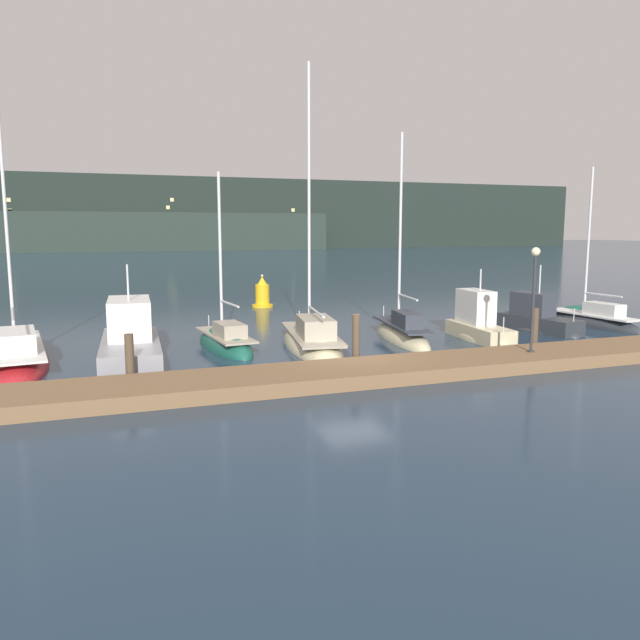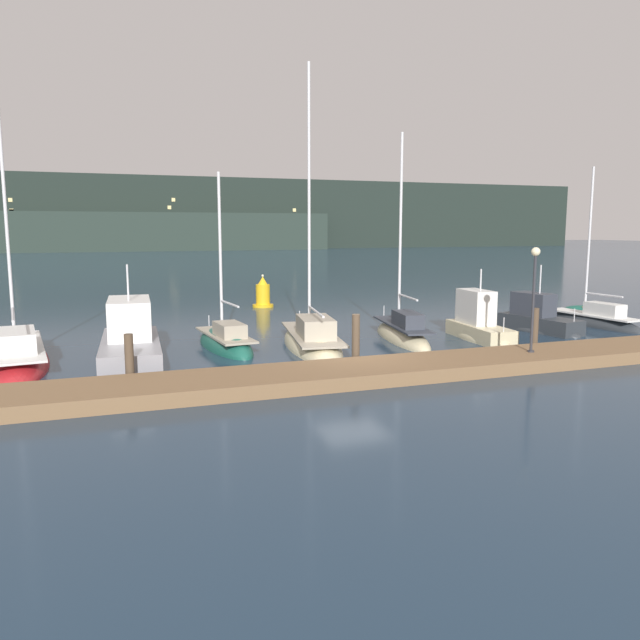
{
  "view_description": "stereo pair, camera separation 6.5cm",
  "coord_description": "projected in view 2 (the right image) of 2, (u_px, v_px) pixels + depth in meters",
  "views": [
    {
      "loc": [
        -8.68,
        -20.31,
        4.93
      ],
      "look_at": [
        0.0,
        3.53,
        1.2
      ],
      "focal_mm": 35.0,
      "sensor_mm": 36.0,
      "label": 1
    },
    {
      "loc": [
        -8.62,
        -20.33,
        4.93
      ],
      "look_at": [
        0.0,
        3.53,
        1.2
      ],
      "focal_mm": 35.0,
      "sensor_mm": 36.0,
      "label": 2
    }
  ],
  "objects": [
    {
      "name": "sailboat_berth_2",
      "position": [
        16.0,
        359.0,
        22.98
      ],
      "size": [
        3.13,
        8.32,
        11.81
      ],
      "color": "red",
      "rests_on": "ground"
    },
    {
      "name": "sailboat_berth_6",
      "position": [
        402.0,
        337.0,
        27.8
      ],
      "size": [
        2.5,
        6.58,
        9.77
      ],
      "color": "beige",
      "rests_on": "ground"
    },
    {
      "name": "motorboat_berth_7",
      "position": [
        479.0,
        331.0,
        27.95
      ],
      "size": [
        1.82,
        4.67,
        3.84
      ],
      "color": "beige",
      "rests_on": "ground"
    },
    {
      "name": "mooring_pile_2",
      "position": [
        356.0,
        341.0,
        22.19
      ],
      "size": [
        0.28,
        0.28,
        1.92
      ],
      "primitive_type": "cylinder",
      "color": "#4C3D2D",
      "rests_on": "ground"
    },
    {
      "name": "sailboat_berth_4",
      "position": [
        226.0,
        346.0,
        25.93
      ],
      "size": [
        2.1,
        5.66,
        7.98
      ],
      "color": "#195647",
      "rests_on": "ground"
    },
    {
      "name": "channel_buoy",
      "position": [
        263.0,
        295.0,
        39.44
      ],
      "size": [
        1.32,
        1.32,
        2.06
      ],
      "color": "gold",
      "rests_on": "ground"
    },
    {
      "name": "motorboat_berth_3",
      "position": [
        131.0,
        349.0,
        23.29
      ],
      "size": [
        2.65,
        7.18,
        4.14
      ],
      "color": "gray",
      "rests_on": "ground"
    },
    {
      "name": "hillside_backdrop",
      "position": [
        111.0,
        216.0,
        143.67
      ],
      "size": [
        240.0,
        23.0,
        16.83
      ],
      "color": "#1E2823",
      "rests_on": "ground"
    },
    {
      "name": "dock_lamppost",
      "position": [
        534.0,
        282.0,
        22.45
      ],
      "size": [
        0.32,
        0.32,
        3.82
      ],
      "color": "#2D2D33",
      "rests_on": "dock"
    },
    {
      "name": "mooring_pile_3",
      "position": [
        535.0,
        331.0,
        24.8
      ],
      "size": [
        0.28,
        0.28,
        1.81
      ],
      "primitive_type": "cylinder",
      "color": "#4C3D2D",
      "rests_on": "ground"
    },
    {
      "name": "motorboat_berth_8",
      "position": [
        538.0,
        324.0,
        30.23
      ],
      "size": [
        2.26,
        4.82,
        3.67
      ],
      "color": "#2D3338",
      "rests_on": "ground"
    },
    {
      "name": "dock",
      "position": [
        375.0,
        371.0,
        20.76
      ],
      "size": [
        37.73,
        2.8,
        0.45
      ],
      "primitive_type": "cube",
      "color": "brown",
      "rests_on": "ground"
    },
    {
      "name": "ground_plane",
      "position": [
        353.0,
        366.0,
        22.53
      ],
      "size": [
        400.0,
        400.0,
        0.0
      ],
      "primitive_type": "plane",
      "color": "#1E3347"
    },
    {
      "name": "sailboat_berth_5",
      "position": [
        312.0,
        343.0,
        26.28
      ],
      "size": [
        3.43,
        8.05,
        12.37
      ],
      "color": "beige",
      "rests_on": "ground"
    },
    {
      "name": "rowboat_adrift",
      "position": [
        589.0,
        310.0,
        37.9
      ],
      "size": [
        2.33,
        3.06,
        0.56
      ],
      "color": "#195647",
      "rests_on": "ground"
    },
    {
      "name": "sailboat_berth_9",
      "position": [
        593.0,
        323.0,
        31.99
      ],
      "size": [
        1.85,
        6.29,
        8.62
      ],
      "color": "#2D3338",
      "rests_on": "ground"
    },
    {
      "name": "mooring_pile_1",
      "position": [
        129.0,
        360.0,
        19.61
      ],
      "size": [
        0.28,
        0.28,
        1.66
      ],
      "primitive_type": "cylinder",
      "color": "#4C3D2D",
      "rests_on": "ground"
    }
  ]
}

